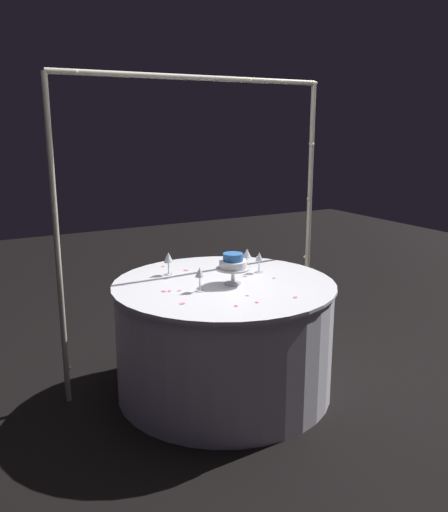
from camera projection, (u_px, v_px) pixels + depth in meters
The scene contains 20 objects.
ground_plane at pixel (224, 389), 3.70m from camera, with size 12.00×12.00×0.00m, color black.
decorative_arch at pixel (198, 186), 3.69m from camera, with size 1.98×0.06×2.08m.
main_table at pixel (224, 337), 3.61m from camera, with size 1.46×1.46×0.76m.
tiered_cake at pixel (233, 264), 3.46m from camera, with size 0.22×0.22×0.20m.
wine_glass_0 at pixel (259, 258), 3.74m from camera, with size 0.06×0.06×0.14m.
wine_glass_1 at pixel (168, 258), 3.69m from camera, with size 0.06×0.06×0.16m.
wine_glass_2 at pixel (247, 254), 3.82m from camera, with size 0.07×0.07×0.15m.
wine_glass_3 at pixel (200, 274), 3.31m from camera, with size 0.06×0.06×0.15m.
rose_petal_0 at pixel (274, 278), 3.62m from camera, with size 0.03×0.02×0.00m, color #EA6B84.
rose_petal_1 at pixel (257, 302), 3.12m from camera, with size 0.03×0.02×0.00m, color #EA6B84.
rose_petal_2 at pixel (163, 266), 3.91m from camera, with size 0.04×0.02×0.00m, color #EA6B84.
rose_petal_3 at pixel (245, 276), 3.66m from camera, with size 0.03×0.02×0.00m, color #EA6B84.
rose_petal_4 at pixel (295, 297), 3.21m from camera, with size 0.04×0.03×0.00m, color #EA6B84.
rose_petal_5 at pixel (164, 291), 3.33m from camera, with size 0.04×0.03×0.00m, color #EA6B84.
rose_petal_6 at pixel (182, 303), 3.10m from camera, with size 0.04×0.03×0.00m, color #EA6B84.
rose_petal_7 at pixel (179, 291), 3.34m from camera, with size 0.03×0.02×0.00m, color #EA6B84.
rose_petal_8 at pixel (236, 306), 3.06m from camera, with size 0.03×0.02×0.00m, color #EA6B84.
rose_petal_9 at pixel (186, 270), 3.81m from camera, with size 0.04×0.03×0.00m, color #EA6B84.
rose_petal_10 at pixel (247, 296), 3.25m from camera, with size 0.02×0.02×0.00m, color #EA6B84.
rose_petal_11 at pixel (169, 291), 3.34m from camera, with size 0.03×0.02×0.00m, color #EA6B84.
Camera 1 is at (-1.65, -2.95, 1.77)m, focal length 37.88 mm.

